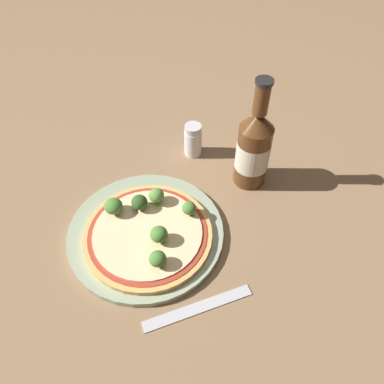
{
  "coord_description": "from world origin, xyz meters",
  "views": [
    {
      "loc": [
        0.33,
        -0.2,
        0.55
      ],
      "look_at": [
        0.01,
        0.08,
        0.06
      ],
      "focal_mm": 35.0,
      "sensor_mm": 36.0,
      "label": 1
    }
  ],
  "objects_px": {
    "pizza": "(148,234)",
    "fork": "(198,308)",
    "beer_bottle": "(254,148)",
    "pepper_shaker": "(193,140)"
  },
  "relations": [
    {
      "from": "beer_bottle",
      "to": "pizza",
      "type": "bearing_deg",
      "value": -93.69
    },
    {
      "from": "pizza",
      "to": "beer_bottle",
      "type": "height_order",
      "value": "beer_bottle"
    },
    {
      "from": "pepper_shaker",
      "to": "fork",
      "type": "height_order",
      "value": "pepper_shaker"
    },
    {
      "from": "pizza",
      "to": "fork",
      "type": "xyz_separation_m",
      "value": [
        0.15,
        -0.02,
        -0.02
      ]
    },
    {
      "from": "beer_bottle",
      "to": "pepper_shaker",
      "type": "bearing_deg",
      "value": -166.41
    },
    {
      "from": "beer_bottle",
      "to": "fork",
      "type": "distance_m",
      "value": 0.3
    },
    {
      "from": "pepper_shaker",
      "to": "pizza",
      "type": "bearing_deg",
      "value": -60.64
    },
    {
      "from": "beer_bottle",
      "to": "pepper_shaker",
      "type": "height_order",
      "value": "beer_bottle"
    },
    {
      "from": "beer_bottle",
      "to": "fork",
      "type": "bearing_deg",
      "value": -62.57
    },
    {
      "from": "pepper_shaker",
      "to": "fork",
      "type": "xyz_separation_m",
      "value": [
        0.27,
        -0.23,
        -0.03
      ]
    }
  ]
}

